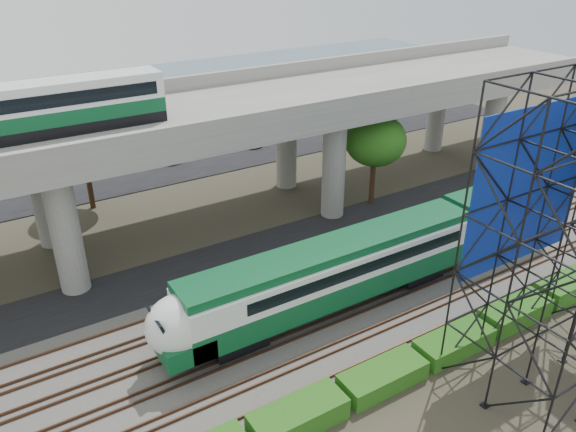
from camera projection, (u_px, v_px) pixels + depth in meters
ground at (317, 344)px, 30.97m from camera, size 140.00×140.00×0.00m
ballast_bed at (298, 323)px, 32.44m from camera, size 90.00×12.00×0.20m
service_road at (232, 259)px, 38.92m from camera, size 90.00×5.00×0.08m
parking_lot at (127, 157)px, 56.76m from camera, size 90.00×18.00×0.08m
harbor_water at (76, 106)px, 73.48m from camera, size 140.00×40.00×0.03m
rail_tracks at (298, 321)px, 32.36m from camera, size 90.00×9.52×0.16m
commuter_train at (364, 260)px, 33.37m from camera, size 29.30×3.06×4.30m
overpass at (183, 127)px, 39.14m from camera, size 80.00×12.00×12.40m
hedge_strip at (383, 376)px, 27.92m from camera, size 34.60×1.80×1.20m
trees at (130, 173)px, 38.54m from camera, size 40.94×16.94×7.69m
parked_cars at (130, 152)px, 56.18m from camera, size 36.58×9.58×1.29m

